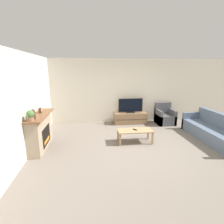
{
  "coord_description": "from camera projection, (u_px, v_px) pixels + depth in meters",
  "views": [
    {
      "loc": [
        -1.48,
        -4.73,
        2.25
      ],
      "look_at": [
        -0.78,
        0.98,
        0.85
      ],
      "focal_mm": 28.0,
      "sensor_mm": 36.0,
      "label": 1
    }
  ],
  "objects": [
    {
      "name": "mantel_vase_left",
      "position": [
        33.0,
        114.0,
        4.47
      ],
      "size": [
        0.12,
        0.12,
        0.26
      ],
      "color": "#512D23",
      "rests_on": "fireplace"
    },
    {
      "name": "couch",
      "position": [
        214.0,
        132.0,
        5.65
      ],
      "size": [
        0.81,
        2.45,
        0.86
      ],
      "color": "slate",
      "rests_on": "ground"
    },
    {
      "name": "coffee_table",
      "position": [
        135.0,
        132.0,
        5.48
      ],
      "size": [
        1.09,
        0.5,
        0.41
      ],
      "color": "#A37F56",
      "rests_on": "ground"
    },
    {
      "name": "remote",
      "position": [
        135.0,
        130.0,
        5.47
      ],
      "size": [
        0.11,
        0.15,
        0.02
      ],
      "rotation": [
        0.0,
        0.0,
        0.56
      ],
      "color": "black",
      "rests_on": "coffee_table"
    },
    {
      "name": "wall_back",
      "position": [
        125.0,
        91.0,
        7.51
      ],
      "size": [
        12.0,
        0.06,
        2.7
      ],
      "color": "beige",
      "rests_on": "ground"
    },
    {
      "name": "wall_left",
      "position": [
        26.0,
        105.0,
        4.58
      ],
      "size": [
        0.06,
        12.0,
        2.7
      ],
      "color": "beige",
      "rests_on": "ground"
    },
    {
      "name": "tv_stand",
      "position": [
        130.0,
        118.0,
        7.48
      ],
      "size": [
        1.38,
        0.52,
        0.46
      ],
      "color": "brown",
      "rests_on": "ground"
    },
    {
      "name": "armchair",
      "position": [
        165.0,
        117.0,
        7.43
      ],
      "size": [
        0.7,
        0.76,
        0.87
      ],
      "color": "#4C4C51",
      "rests_on": "ground"
    },
    {
      "name": "tv",
      "position": [
        131.0,
        106.0,
        7.36
      ],
      "size": [
        1.03,
        0.18,
        0.61
      ],
      "color": "black",
      "rests_on": "tv_stand"
    },
    {
      "name": "potted_plant",
      "position": [
        30.0,
        115.0,
        4.27
      ],
      "size": [
        0.19,
        0.19,
        0.28
      ],
      "color": "#936B4C",
      "rests_on": "fireplace"
    },
    {
      "name": "mantel_clock",
      "position": [
        40.0,
        110.0,
        5.09
      ],
      "size": [
        0.08,
        0.11,
        0.15
      ],
      "color": "brown",
      "rests_on": "fireplace"
    },
    {
      "name": "ground_plane",
      "position": [
        142.0,
        146.0,
        5.27
      ],
      "size": [
        24.0,
        24.0,
        0.0
      ],
      "primitive_type": "plane",
      "color": "slate"
    },
    {
      "name": "fireplace",
      "position": [
        40.0,
        131.0,
        5.07
      ],
      "size": [
        0.45,
        1.6,
        1.01
      ],
      "color": "tan",
      "rests_on": "ground"
    }
  ]
}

